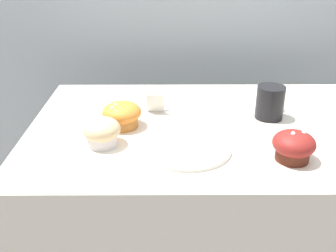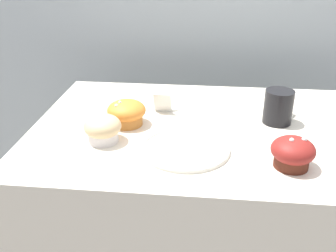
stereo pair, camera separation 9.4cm
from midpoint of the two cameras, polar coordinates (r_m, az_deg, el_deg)
The scene contains 7 objects.
wall_back at distance 1.63m, azimuth 8.97°, elevation 7.97°, with size 3.20×0.10×1.80m, color #A8B2B7.
muffin_front_center at distance 0.90m, azimuth 20.54°, elevation -3.72°, with size 0.10×0.10×0.07m.
muffin_back_left at distance 1.04m, azimuth -3.48°, elevation 1.89°, with size 0.10×0.10×0.07m.
muffin_back_right at distance 0.96m, azimuth -6.70°, elevation -0.45°, with size 0.09×0.09×0.07m.
coffee_cup at distance 1.10m, azimuth 18.15°, elevation 2.73°, with size 0.08×0.11×0.09m.
serving_plate at distance 0.93m, azimuth 5.45°, elevation -3.38°, with size 0.21×0.21×0.01m.
price_card at distance 1.12m, azimuth 1.69°, elevation 3.54°, with size 0.05×0.04×0.06m.
Camera 2 is at (-0.04, -0.95, 1.38)m, focal length 42.00 mm.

